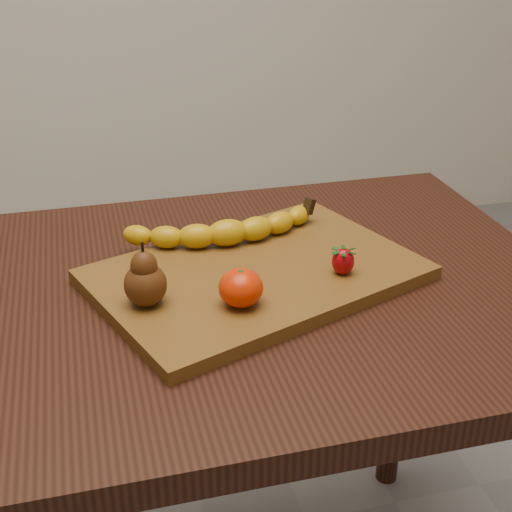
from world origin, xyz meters
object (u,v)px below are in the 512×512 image
object	(u,v)px
table	(226,343)
pear	(145,274)
cutting_board	(256,274)
mandarin	(241,288)

from	to	relation	value
table	pear	xyz separation A→B (m)	(-0.12, -0.05, 0.16)
cutting_board	pear	bearing A→B (deg)	179.42
table	mandarin	world-z (taller)	mandarin
table	mandarin	bearing A→B (deg)	-87.73
cutting_board	mandarin	size ratio (longest dim) A/B	7.63
pear	cutting_board	bearing A→B (deg)	19.60
pear	mandarin	size ratio (longest dim) A/B	1.50
table	pear	distance (m)	0.21
mandarin	pear	bearing A→B (deg)	164.17
cutting_board	pear	xyz separation A→B (m)	(-0.16, -0.06, 0.05)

